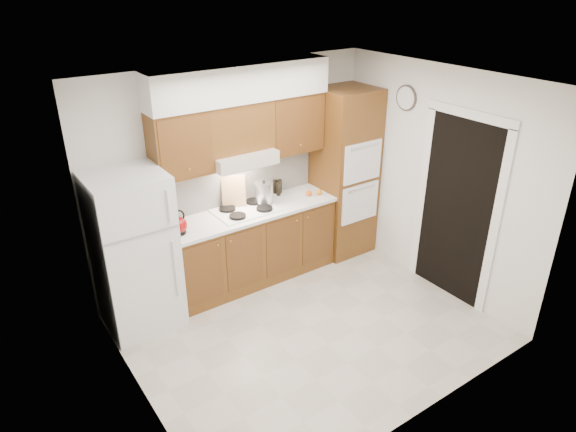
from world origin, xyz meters
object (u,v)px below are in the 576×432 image
object	(u,v)px
fridge	(134,252)
kettle	(179,225)
oven_cabinet	(344,173)
stock_pot	(264,192)

from	to	relation	value
fridge	kettle	world-z (taller)	fridge
kettle	fridge	bearing A→B (deg)	153.86
oven_cabinet	kettle	bearing A→B (deg)	-178.45
fridge	stock_pot	xyz separation A→B (m)	(1.67, 0.12, 0.23)
oven_cabinet	kettle	xyz separation A→B (m)	(-2.35, -0.06, -0.06)
fridge	kettle	bearing A→B (deg)	-3.29
fridge	stock_pot	bearing A→B (deg)	4.26
oven_cabinet	stock_pot	xyz separation A→B (m)	(-1.18, 0.09, -0.01)
kettle	stock_pot	size ratio (longest dim) A/B	0.79
kettle	stock_pot	xyz separation A→B (m)	(1.17, 0.15, 0.04)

